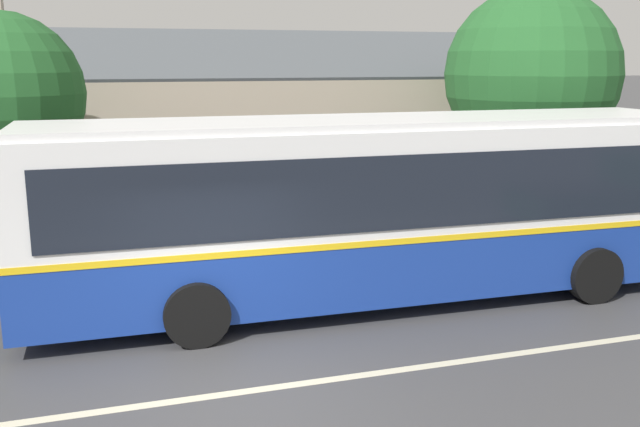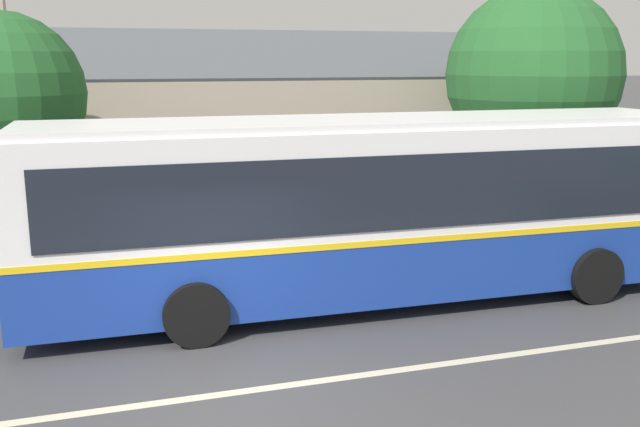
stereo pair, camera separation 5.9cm
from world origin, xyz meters
name	(u,v)px [view 2 (the right image)]	position (x,y,z in m)	size (l,w,h in m)	color
ground_plane	(232,393)	(0.00, 0.00, 0.00)	(300.00, 300.00, 0.00)	#424244
sidewalk_far	(180,263)	(0.00, 6.00, 0.07)	(60.00, 3.00, 0.15)	#9E9E99
lane_divider_stripe	(232,393)	(0.00, 0.00, 0.00)	(60.00, 0.16, 0.01)	beige
community_building	(209,135)	(1.78, 13.37, 1.96)	(22.05, 8.11, 6.12)	tan
transit_bus	(375,204)	(3.11, 2.90, 1.74)	(12.07, 2.91, 3.25)	navy
bench_by_building	(12,259)	(-3.13, 5.45, 0.57)	(1.77, 0.51, 0.94)	brown
bench_down_street	(205,243)	(0.48, 5.65, 0.56)	(1.58, 0.51, 0.94)	brown
street_tree_primary	(533,75)	(8.90, 7.07, 3.85)	(4.28, 4.28, 6.00)	#4C3828
bus_stop_sign	(585,176)	(9.03, 4.99, 1.64)	(0.36, 0.07, 2.40)	gray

